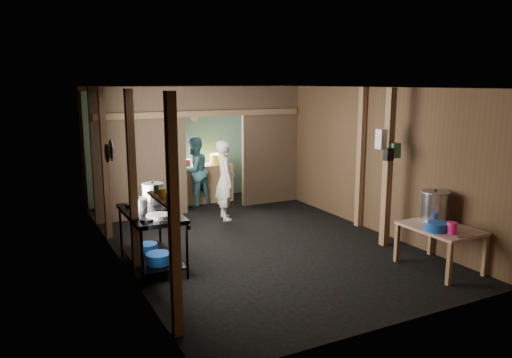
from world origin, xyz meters
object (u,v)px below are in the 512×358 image
prep_table (439,248)px  stock_pot (434,207)px  gas_range (152,240)px  yellow_tub (219,159)px  cook (225,180)px  stove_pot_large (153,194)px  pink_bucket (452,228)px

prep_table → stock_pot: (0.14, 0.27, 0.54)m
gas_range → yellow_tub: 4.34m
gas_range → cook: bearing=43.8°
yellow_tub → gas_range: bearing=-126.0°
stove_pot_large → yellow_tub: 3.82m
pink_bucket → cook: size_ratio=0.10×
pink_bucket → prep_table: bearing=67.6°
prep_table → pink_bucket: bearing=-112.4°
stock_pot → pink_bucket: 0.64m
prep_table → cook: bearing=113.8°
stove_pot_large → stock_pot: size_ratio=0.70×
stock_pot → pink_bucket: size_ratio=2.94×
gas_range → yellow_tub: size_ratio=3.64×
stove_pot_large → gas_range: bearing=-109.5°
stove_pot_large → yellow_tub: (2.36, 3.01, -0.04)m
stock_pot → cook: size_ratio=0.30×
stove_pot_large → stock_pot: stove_pot_large is taller
pink_bucket → cook: cook is taller
stove_pot_large → pink_bucket: bearing=-38.6°
prep_table → stove_pot_large: size_ratio=3.20×
stock_pot → gas_range: bearing=156.4°
gas_range → cook: 2.80m
gas_range → pink_bucket: (3.59, -2.25, 0.29)m
prep_table → pink_bucket: (-0.12, -0.30, 0.40)m
stove_pot_large → yellow_tub: size_ratio=0.85×
cook → yellow_tub: bearing=-9.2°
gas_range → stock_pot: bearing=-23.6°
stock_pot → pink_bucket: (-0.26, -0.57, -0.14)m
stock_pot → yellow_tub: bearing=104.3°
stove_pot_large → pink_bucket: size_ratio=2.04×
stove_pot_large → cook: (1.83, 1.44, -0.21)m
stove_pot_large → yellow_tub: bearing=51.9°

